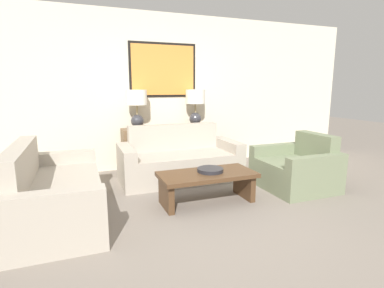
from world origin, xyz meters
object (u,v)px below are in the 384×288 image
Objects in this scene: table_lamp_left at (137,104)px; couch_by_side at (54,194)px; couch_by_back_wall at (179,161)px; coffee_table at (207,180)px; decorative_bowl at (210,170)px; console_table at (168,148)px; table_lamp_right at (195,103)px; armchair_near_back_wall at (297,169)px.

table_lamp_left is 0.35× the size of couch_by_side.
couch_by_back_wall is 1.00× the size of couch_by_side.
decorative_bowl reaches higher than coffee_table.
table_lamp_right reaches higher than console_table.
armchair_near_back_wall reaches higher than coffee_table.
table_lamp_left is 0.54× the size of coffee_table.
table_lamp_right is 1.88m from decorative_bowl.
table_lamp_right is at bearing 74.78° from decorative_bowl.
armchair_near_back_wall is (1.41, 0.06, -0.02)m from coffee_table.
couch_by_side is at bearing -152.68° from couch_by_back_wall.
table_lamp_right is 1.19m from couch_by_back_wall.
couch_by_back_wall is at bearing -129.05° from table_lamp_right.
table_lamp_left is 1.91m from decorative_bowl.
couch_by_back_wall is 1.94m from couch_by_side.
couch_by_side is 1.54× the size of coffee_table.
couch_by_side is at bearing -128.32° from table_lamp_left.
decorative_bowl is (0.05, 0.02, 0.12)m from coffee_table.
console_table is 1.67m from decorative_bowl.
armchair_near_back_wall reaches higher than decorative_bowl.
coffee_table is at bearing -177.39° from armchair_near_back_wall.
couch_by_side is 1.79m from decorative_bowl.
table_lamp_left reaches higher than console_table.
armchair_near_back_wall is (1.94, -1.62, -0.88)m from table_lamp_left.
couch_by_side is (-1.72, -0.89, 0.00)m from couch_by_back_wall.
couch_by_side is 5.62× the size of decorative_bowl.
couch_by_side is 3.15m from armchair_near_back_wall.
armchair_near_back_wall is at bearing -1.83° from couch_by_side.
decorative_bowl is at bearing -70.85° from table_lamp_left.
table_lamp_right is 1.96m from coffee_table.
coffee_table is (-0.51, -1.69, -0.86)m from table_lamp_right.
table_lamp_left reaches higher than coffee_table.
console_table reaches higher than coffee_table.
table_lamp_left is at bearing 109.15° from decorative_bowl.
couch_by_back_wall is 1.04m from decorative_bowl.
couch_by_back_wall is (0.52, -0.64, -0.86)m from table_lamp_left.
table_lamp_left is at bearing 107.28° from coffee_table.
couch_by_back_wall is 1.87× the size of armchair_near_back_wall.
couch_by_back_wall is at bearing -90.00° from console_table.
coffee_table is (0.01, -1.05, 0.00)m from couch_by_back_wall.
decorative_bowl is (0.58, -1.66, -0.74)m from table_lamp_left.
couch_by_back_wall is (0.00, -0.64, -0.09)m from console_table.
couch_by_back_wall is 1.73m from armchair_near_back_wall.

